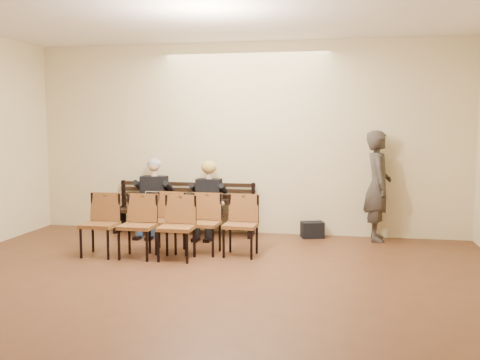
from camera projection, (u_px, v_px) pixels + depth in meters
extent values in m
plane|color=brown|center=(155.00, 335.00, 5.12)|extent=(10.00, 10.00, 0.00)
cube|color=beige|center=(246.00, 139.00, 9.83)|extent=(8.00, 0.02, 3.50)
cube|color=black|center=(184.00, 222.00, 9.85)|extent=(2.60, 0.90, 0.45)
cube|color=silver|center=(151.00, 206.00, 9.56)|extent=(0.35, 0.30, 0.22)
cylinder|color=silver|center=(208.00, 208.00, 9.31)|extent=(0.07, 0.07, 0.22)
cube|color=black|center=(312.00, 230.00, 9.52)|extent=(0.45, 0.37, 0.28)
imported|color=#36312C|center=(378.00, 178.00, 9.21)|extent=(0.57, 0.83, 2.20)
cube|color=brown|center=(138.00, 226.00, 8.05)|extent=(1.73, 0.54, 0.96)
cube|color=brown|center=(203.00, 224.00, 8.31)|extent=(1.72, 0.61, 0.94)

